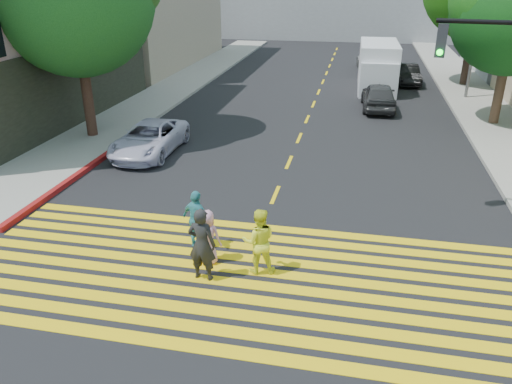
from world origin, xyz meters
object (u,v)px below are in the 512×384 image
(white_van, at_px, (378,68))
(pedestrian_woman, at_px, (259,241))
(white_sedan, at_px, (150,139))
(pedestrian_extra, at_px, (197,220))
(dark_car_parked, at_px, (407,74))
(silver_car, at_px, (375,60))
(pedestrian_man, at_px, (202,244))
(dark_car_near, at_px, (379,96))
(pedestrian_child, at_px, (207,237))

(white_van, bearing_deg, pedestrian_woman, -99.09)
(pedestrian_woman, xyz_separation_m, white_sedan, (-5.77, 7.31, -0.21))
(pedestrian_extra, bearing_deg, white_sedan, -32.24)
(dark_car_parked, xyz_separation_m, white_van, (-1.86, -1.97, 0.66))
(silver_car, xyz_separation_m, white_van, (0.07, -6.09, 0.54))
(pedestrian_extra, bearing_deg, pedestrian_man, 138.53)
(dark_car_parked, bearing_deg, pedestrian_extra, -112.36)
(pedestrian_man, xyz_separation_m, pedestrian_woman, (1.19, 0.54, -0.08))
(white_sedan, bearing_deg, dark_car_near, 45.00)
(dark_car_near, distance_m, silver_car, 10.91)
(pedestrian_man, relative_size, dark_car_near, 0.44)
(pedestrian_woman, height_order, dark_car_parked, pedestrian_woman)
(white_van, bearing_deg, pedestrian_child, -102.61)
(pedestrian_extra, xyz_separation_m, white_sedan, (-4.02, 6.51, -0.18))
(silver_car, height_order, dark_car_parked, silver_car)
(dark_car_near, bearing_deg, pedestrian_man, 73.21)
(pedestrian_woman, bearing_deg, pedestrian_extra, -38.79)
(pedestrian_man, bearing_deg, pedestrian_child, -77.96)
(pedestrian_man, height_order, silver_car, pedestrian_man)
(pedestrian_extra, xyz_separation_m, white_van, (4.68, 20.04, 0.50))
(pedestrian_child, distance_m, white_van, 21.11)
(white_van, bearing_deg, pedestrian_man, -102.00)
(pedestrian_woman, relative_size, pedestrian_extra, 1.04)
(dark_car_near, height_order, white_van, white_van)
(pedestrian_man, relative_size, silver_car, 0.35)
(pedestrian_man, xyz_separation_m, white_sedan, (-4.58, 7.85, -0.29))
(dark_car_parked, bearing_deg, pedestrian_woman, -107.67)
(white_sedan, height_order, white_van, white_van)
(pedestrian_child, distance_m, dark_car_near, 16.42)
(pedestrian_woman, height_order, silver_car, pedestrian_woman)
(pedestrian_man, relative_size, white_sedan, 0.41)
(dark_car_parked, bearing_deg, dark_car_near, -110.90)
(silver_car, relative_size, white_van, 0.88)
(dark_car_near, relative_size, dark_car_parked, 1.08)
(pedestrian_child, relative_size, dark_car_near, 0.34)
(pedestrian_woman, distance_m, pedestrian_child, 1.30)
(pedestrian_child, height_order, white_sedan, pedestrian_child)
(pedestrian_man, xyz_separation_m, pedestrian_child, (-0.09, 0.71, -0.20))
(pedestrian_extra, height_order, white_van, white_van)
(pedestrian_woman, bearing_deg, white_sedan, -65.84)
(pedestrian_child, xyz_separation_m, pedestrian_extra, (-0.46, 0.63, 0.09))
(white_sedan, distance_m, dark_car_near, 12.34)
(pedestrian_woman, relative_size, white_sedan, 0.38)
(pedestrian_extra, distance_m, silver_car, 26.53)
(white_sedan, xyz_separation_m, silver_car, (8.63, 19.62, 0.13))
(pedestrian_woman, relative_size, white_van, 0.28)
(white_van, bearing_deg, dark_car_parked, 45.60)
(pedestrian_child, bearing_deg, white_sedan, -51.25)
(pedestrian_man, distance_m, pedestrian_extra, 1.46)
(pedestrian_child, xyz_separation_m, dark_car_parked, (6.07, 22.65, -0.07))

